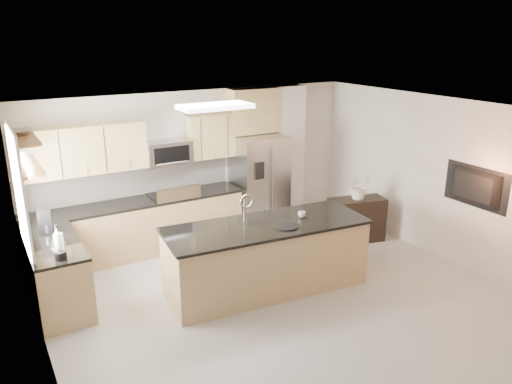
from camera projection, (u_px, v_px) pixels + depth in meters
floor at (300, 314)px, 6.56m from camera, size 6.50×6.50×0.00m
ceiling at (306, 118)px, 5.76m from camera, size 6.00×6.50×0.02m
wall_back at (197, 165)px, 8.83m from camera, size 6.00×0.02×2.60m
wall_left at (44, 281)px, 4.72m from camera, size 0.02×6.50×2.60m
wall_right at (464, 186)px, 7.59m from camera, size 0.02×6.50×2.60m
back_counter at (138, 227)px, 8.24m from camera, size 3.55×0.66×1.44m
left_counter at (57, 274)px, 6.66m from camera, size 0.66×1.50×0.92m
range at (174, 220)px, 8.53m from camera, size 0.76×0.64×1.14m
upper_cabinets at (124, 145)px, 7.91m from camera, size 3.50×0.33×0.75m
microwave at (168, 153)px, 8.28m from camera, size 0.76×0.40×0.40m
refrigerator at (259, 183)px, 9.16m from camera, size 0.92×0.78×1.78m
partition_column at (287, 154)px, 9.58m from camera, size 0.60×0.30×2.60m
window at (20, 193)px, 6.15m from camera, size 0.04×1.15×1.65m
shelf_lower at (26, 166)px, 6.20m from camera, size 0.30×1.20×0.04m
shelf_upper at (22, 137)px, 6.09m from camera, size 0.30×1.20×0.04m
ceiling_fixture at (215, 106)px, 6.90m from camera, size 1.00×0.50×0.06m
island at (266, 256)px, 7.10m from camera, size 2.96×1.31×1.41m
credenza at (356, 220)px, 8.78m from camera, size 1.05×0.64×0.78m
cup at (302, 214)px, 7.18m from camera, size 0.15×0.15×0.09m
platter at (287, 226)px, 6.84m from camera, size 0.43×0.43×0.02m
blender at (60, 248)px, 6.00m from camera, size 0.14×0.14×0.33m
kettle at (57, 236)px, 6.41m from camera, size 0.22×0.22×0.28m
coffee_maker at (45, 222)px, 6.78m from camera, size 0.20×0.24×0.33m
bowl at (21, 132)px, 6.11m from camera, size 0.44×0.44×0.08m
flower_vase at (359, 180)px, 8.56m from camera, size 0.68×0.61×0.69m
television at (472, 187)px, 7.37m from camera, size 0.14×1.08×0.62m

